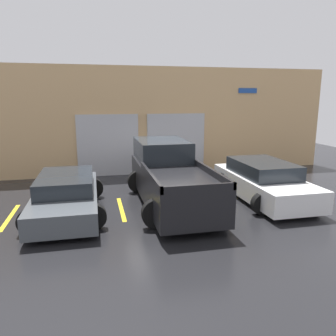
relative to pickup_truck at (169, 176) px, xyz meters
name	(u,v)px	position (x,y,z in m)	size (l,w,h in m)	color
ground_plane	(161,191)	(0.00, 1.33, -0.88)	(28.00, 28.00, 0.00)	black
shophouse_building	(146,121)	(0.00, 4.62, 1.42)	(17.00, 0.68, 4.65)	tan
pickup_truck	(169,176)	(0.00, 0.00, 0.00)	(2.39, 5.45, 1.89)	black
sedan_white	(263,181)	(3.14, -0.28, -0.28)	(2.21, 4.43, 1.26)	white
sedan_side	(66,195)	(-3.14, -0.28, -0.33)	(2.18, 4.51, 1.13)	#474C51
parking_stripe_far_left	(10,217)	(-4.72, -0.31, -0.87)	(0.12, 2.20, 0.01)	gold
parking_stripe_left	(121,209)	(-1.57, -0.31, -0.87)	(0.12, 2.20, 0.01)	gold
parking_stripe_centre	(218,202)	(1.57, -0.31, -0.87)	(0.12, 2.20, 0.01)	gold
parking_stripe_right	(304,196)	(4.72, -0.31, -0.87)	(0.12, 2.20, 0.01)	gold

